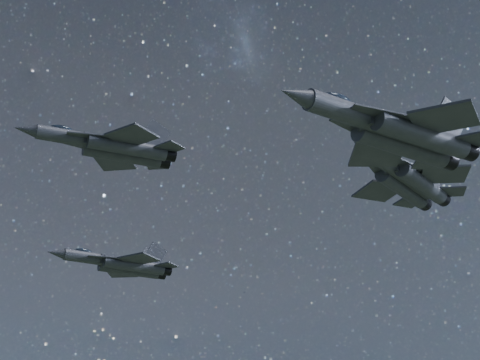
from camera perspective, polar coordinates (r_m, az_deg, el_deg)
jet_lead at (r=76.25m, az=-9.09°, el=2.37°), size 15.82×11.05×3.98m
jet_left at (r=94.11m, az=-8.42°, el=-5.94°), size 15.10×10.70×3.83m
jet_right at (r=64.63m, az=11.09°, el=3.38°), size 19.54×13.81×4.95m
jet_slot at (r=81.54m, az=11.67°, el=0.12°), size 18.28×12.02×4.70m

